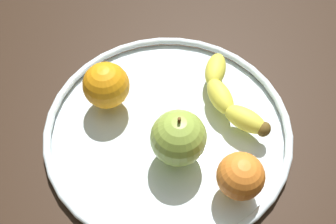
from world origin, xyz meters
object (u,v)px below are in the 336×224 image
at_px(banana, 228,96).
at_px(apple, 181,137).
at_px(orange_center, 106,85).
at_px(fruit_bowl, 168,126).
at_px(orange_front_left, 241,176).

distance_m(banana, apple, 0.12).
height_order(banana, apple, apple).
xyz_separation_m(apple, orange_center, (-0.12, -0.08, -0.00)).
distance_m(fruit_bowl, banana, 0.10).
bearing_deg(orange_front_left, apple, -141.67).
xyz_separation_m(fruit_bowl, orange_center, (-0.07, -0.08, 0.04)).
bearing_deg(apple, banana, 123.94).
distance_m(fruit_bowl, orange_center, 0.11).
bearing_deg(fruit_bowl, apple, 4.55).
distance_m(fruit_bowl, apple, 0.07).
xyz_separation_m(fruit_bowl, banana, (-0.01, 0.10, 0.03)).
height_order(banana, orange_front_left, orange_front_left).
bearing_deg(banana, orange_front_left, -20.21).
bearing_deg(orange_front_left, orange_center, -144.33).
relative_size(banana, orange_center, 2.52).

